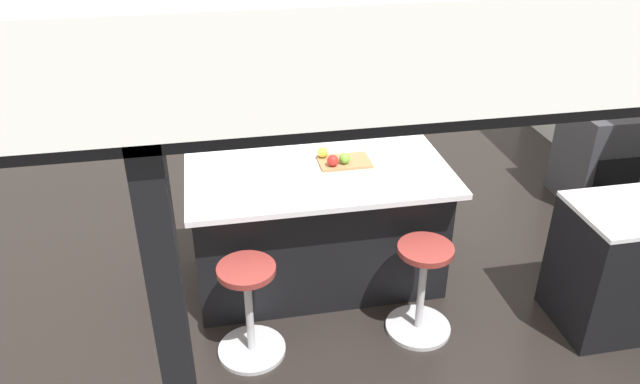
# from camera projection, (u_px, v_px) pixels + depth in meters

# --- Properties ---
(ground_plane) EXTENTS (7.72, 7.72, 0.00)m
(ground_plane) POSITION_uv_depth(u_px,v_px,m) (337.00, 288.00, 4.60)
(ground_plane) COLOR black
(oven_range) EXTENTS (0.60, 0.61, 0.87)m
(oven_range) POSITION_uv_depth(u_px,v_px,m) (599.00, 156.00, 5.58)
(oven_range) COLOR #38383D
(oven_range) RESTS_ON ground_plane
(kitchen_island) EXTENTS (1.80, 1.03, 0.95)m
(kitchen_island) POSITION_uv_depth(u_px,v_px,m) (317.00, 225.00, 4.47)
(kitchen_island) COLOR black
(kitchen_island) RESTS_ON ground_plane
(stool_by_window) EXTENTS (0.44, 0.44, 0.68)m
(stool_by_window) POSITION_uv_depth(u_px,v_px,m) (421.00, 292.00, 4.05)
(stool_by_window) COLOR #B7B7BC
(stool_by_window) RESTS_ON ground_plane
(stool_middle) EXTENTS (0.44, 0.44, 0.68)m
(stool_middle) POSITION_uv_depth(u_px,v_px,m) (249.00, 313.00, 3.86)
(stool_middle) COLOR #B7B7BC
(stool_middle) RESTS_ON ground_plane
(cutting_board) EXTENTS (0.36, 0.24, 0.02)m
(cutting_board) POSITION_uv_depth(u_px,v_px,m) (344.00, 162.00, 4.29)
(cutting_board) COLOR olive
(cutting_board) RESTS_ON kitchen_island
(apple_yellow) EXTENTS (0.07, 0.07, 0.07)m
(apple_yellow) POSITION_uv_depth(u_px,v_px,m) (323.00, 152.00, 4.31)
(apple_yellow) COLOR gold
(apple_yellow) RESTS_ON cutting_board
(apple_green) EXTENTS (0.08, 0.08, 0.08)m
(apple_green) POSITION_uv_depth(u_px,v_px,m) (345.00, 158.00, 4.23)
(apple_green) COLOR #609E2D
(apple_green) RESTS_ON cutting_board
(apple_red) EXTENTS (0.08, 0.08, 0.08)m
(apple_red) POSITION_uv_depth(u_px,v_px,m) (333.00, 161.00, 4.20)
(apple_red) COLOR red
(apple_red) RESTS_ON cutting_board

